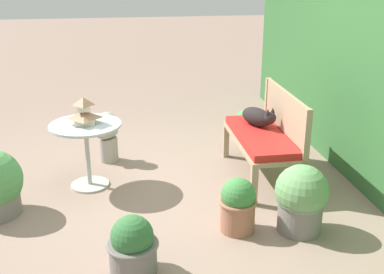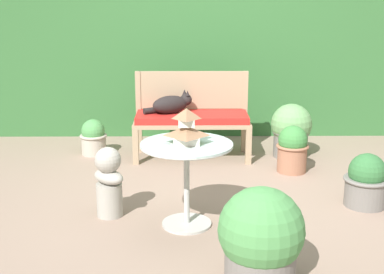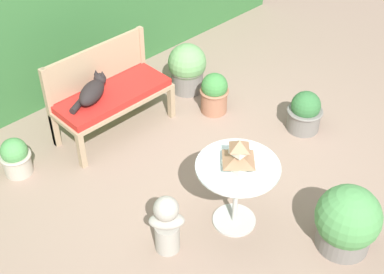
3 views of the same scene
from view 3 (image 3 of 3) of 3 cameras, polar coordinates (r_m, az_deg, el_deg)
The scene contains 12 objects.
ground at distance 5.17m, azimuth 2.05°, elevation -3.79°, with size 30.00×30.00×0.00m, color gray.
garden_bench at distance 5.48m, azimuth -8.41°, elevation 4.14°, with size 1.23×0.52×0.49m.
bench_backrest at distance 5.53m, azimuth -10.14°, elevation 7.05°, with size 1.23×0.06×0.90m.
cat at distance 5.31m, azimuth -10.60°, elevation 4.81°, with size 0.52×0.35×0.23m.
patio_table at distance 4.38m, azimuth 4.83°, elevation -4.41°, with size 0.69×0.69×0.65m.
pagoda_birdhouse at distance 4.21m, azimuth 5.02°, elevation -1.94°, with size 0.25×0.25×0.26m.
garden_bust at distance 4.33m, azimuth -2.71°, elevation -9.25°, with size 0.33×0.32×0.57m.
potted_plant_table_near at distance 6.13m, azimuth -0.52°, elevation 7.39°, with size 0.44×0.44×0.58m.
potted_plant_path_edge at distance 5.68m, azimuth 11.94°, elevation 2.60°, with size 0.38×0.38×0.45m.
potted_plant_table_far at distance 5.81m, azimuth 2.39°, elevation 4.71°, with size 0.32×0.32×0.47m.
potted_plant_bench_right at distance 5.31m, azimuth -18.30°, elevation -2.03°, with size 0.30×0.30×0.39m.
potted_plant_bench_left at distance 4.53m, azimuth 16.22°, elevation -8.64°, with size 0.53×0.53×0.60m.
Camera 3 is at (-2.76, -2.58, 3.53)m, focal length 50.00 mm.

